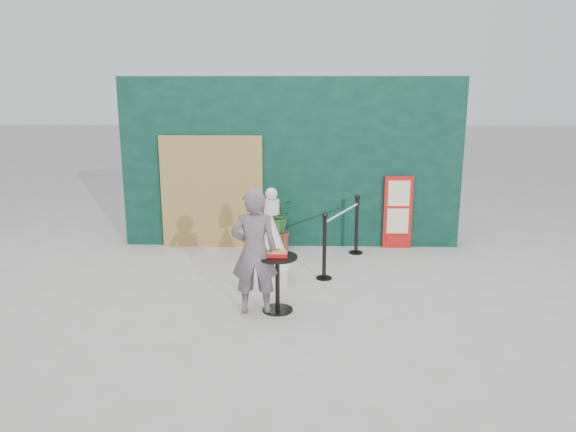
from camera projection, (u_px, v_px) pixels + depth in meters
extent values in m
plane|color=#ADAAA5|center=(285.00, 313.00, 7.28)|extent=(60.00, 60.00, 0.00)
cube|color=black|center=(291.00, 163.00, 9.98)|extent=(6.00, 0.30, 3.00)
cube|color=tan|center=(212.00, 192.00, 9.94)|extent=(1.80, 0.08, 2.00)
imported|color=slate|center=(254.00, 252.00, 7.11)|extent=(0.60, 0.40, 1.64)
cube|color=red|center=(398.00, 212.00, 9.95)|extent=(0.50, 0.06, 1.30)
cube|color=beige|center=(399.00, 193.00, 9.83)|extent=(0.38, 0.02, 0.45)
cube|color=beige|center=(398.00, 221.00, 9.95)|extent=(0.38, 0.02, 0.45)
cube|color=red|center=(397.00, 240.00, 10.03)|extent=(0.38, 0.02, 0.18)
cube|color=silver|center=(272.00, 274.00, 8.36)|extent=(0.48, 0.48, 0.26)
cone|color=silver|center=(272.00, 240.00, 8.23)|extent=(0.56, 0.56, 0.79)
cylinder|color=silver|center=(271.00, 207.00, 8.11)|extent=(0.23, 0.23, 0.21)
sphere|color=silver|center=(271.00, 194.00, 8.07)|extent=(0.17, 0.17, 0.17)
cylinder|color=black|center=(278.00, 310.00, 7.35)|extent=(0.40, 0.40, 0.02)
cylinder|color=black|center=(278.00, 285.00, 7.27)|extent=(0.06, 0.06, 0.72)
cylinder|color=black|center=(277.00, 257.00, 7.18)|extent=(0.52, 0.52, 0.03)
cube|color=red|center=(277.00, 254.00, 7.17)|extent=(0.26, 0.19, 0.05)
cube|color=red|center=(277.00, 252.00, 7.16)|extent=(0.24, 0.17, 0.00)
cube|color=#BE9145|center=(274.00, 251.00, 7.17)|extent=(0.15, 0.14, 0.02)
cube|color=#DAB44F|center=(281.00, 251.00, 7.14)|extent=(0.13, 0.13, 0.02)
cone|color=gold|center=(279.00, 248.00, 7.20)|extent=(0.06, 0.06, 0.06)
cylinder|color=brown|center=(279.00, 242.00, 9.94)|extent=(0.33, 0.33, 0.28)
cylinder|color=brown|center=(279.00, 233.00, 9.90)|extent=(0.37, 0.37, 0.05)
imported|color=#295E28|center=(279.00, 215.00, 9.82)|extent=(0.55, 0.48, 0.61)
cylinder|color=black|center=(324.00, 278.00, 8.52)|extent=(0.24, 0.24, 0.02)
cylinder|color=black|center=(324.00, 248.00, 8.41)|extent=(0.06, 0.06, 0.96)
sphere|color=black|center=(325.00, 215.00, 8.29)|extent=(0.09, 0.09, 0.09)
cylinder|color=black|center=(356.00, 253.00, 9.77)|extent=(0.24, 0.24, 0.02)
cylinder|color=black|center=(357.00, 227.00, 9.65)|extent=(0.06, 0.06, 0.96)
sphere|color=black|center=(357.00, 198.00, 9.53)|extent=(0.09, 0.09, 0.09)
cylinder|color=silver|center=(342.00, 213.00, 8.94)|extent=(0.63, 1.31, 0.03)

